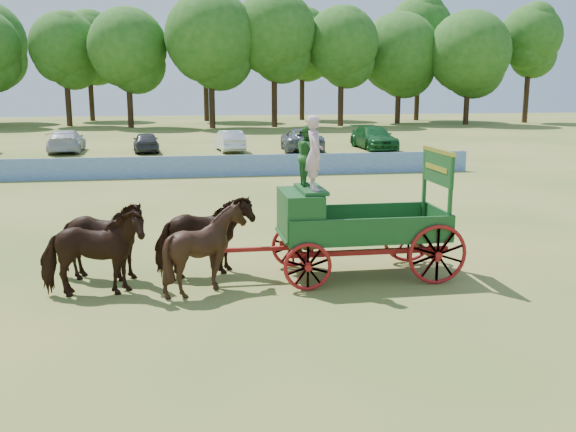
# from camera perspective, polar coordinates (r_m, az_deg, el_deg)

# --- Properties ---
(ground) EXTENTS (160.00, 160.00, 0.00)m
(ground) POSITION_cam_1_polar(r_m,az_deg,el_deg) (14.43, 1.48, -6.49)
(ground) COLOR olive
(ground) RESTS_ON ground
(horse_lead_left) EXTENTS (2.28, 1.07, 1.91)m
(horse_lead_left) POSITION_cam_1_polar(r_m,az_deg,el_deg) (14.31, -16.97, -3.18)
(horse_lead_left) COLOR black
(horse_lead_left) RESTS_ON ground
(horse_lead_right) EXTENTS (2.45, 1.54, 1.91)m
(horse_lead_right) POSITION_cam_1_polar(r_m,az_deg,el_deg) (15.37, -16.44, -2.14)
(horse_lead_right) COLOR black
(horse_lead_right) RESTS_ON ground
(horse_wheel_left) EXTENTS (1.95, 1.78, 1.92)m
(horse_wheel_left) POSITION_cam_1_polar(r_m,az_deg,el_deg) (14.18, -7.31, -2.88)
(horse_wheel_left) COLOR black
(horse_wheel_left) RESTS_ON ground
(horse_wheel_right) EXTENTS (2.44, 1.54, 1.91)m
(horse_wheel_right) POSITION_cam_1_polar(r_m,az_deg,el_deg) (15.25, -7.46, -1.86)
(horse_wheel_right) COLOR black
(horse_wheel_right) RESTS_ON ground
(farm_dray) EXTENTS (6.00, 2.00, 3.82)m
(farm_dray) POSITION_cam_1_polar(r_m,az_deg,el_deg) (14.96, 3.99, 0.50)
(farm_dray) COLOR #A31B10
(farm_dray) RESTS_ON ground
(sponsor_banner) EXTENTS (26.00, 0.08, 1.05)m
(sponsor_banner) POSITION_cam_1_polar(r_m,az_deg,el_deg) (31.76, -6.39, 4.43)
(sponsor_banner) COLOR #204CAE
(sponsor_banner) RESTS_ON ground
(parked_cars) EXTENTS (38.80, 7.41, 1.57)m
(parked_cars) POSITION_cam_1_polar(r_m,az_deg,el_deg) (43.88, -12.79, 6.49)
(parked_cars) COLOR silver
(parked_cars) RESTS_ON ground
(treeline) EXTENTS (88.95, 24.19, 15.02)m
(treeline) POSITION_cam_1_polar(r_m,az_deg,el_deg) (72.74, -12.16, 15.11)
(treeline) COLOR #382314
(treeline) RESTS_ON ground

